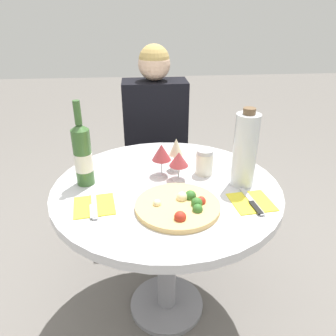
{
  "coord_description": "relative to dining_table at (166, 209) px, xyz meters",
  "views": [
    {
      "loc": [
        -0.11,
        -1.18,
        1.38
      ],
      "look_at": [
        0.0,
        -0.04,
        0.81
      ],
      "focal_mm": 35.0,
      "sensor_mm": 36.0,
      "label": 1
    }
  ],
  "objects": [
    {
      "name": "seated_diner",
      "position": [
        -0.0,
        0.69,
        -0.06
      ],
      "size": [
        0.39,
        0.44,
        1.19
      ],
      "rotation": [
        0.0,
        0.0,
        3.14
      ],
      "color": "black",
      "rests_on": "ground_plane"
    },
    {
      "name": "chair_behind_diner",
      "position": [
        -0.0,
        0.83,
        -0.16
      ],
      "size": [
        0.39,
        0.39,
        0.89
      ],
      "rotation": [
        0.0,
        0.0,
        3.14
      ],
      "color": "slate",
      "rests_on": "ground_plane"
    },
    {
      "name": "pizza_large",
      "position": [
        0.03,
        -0.18,
        0.13
      ],
      "size": [
        0.31,
        0.31,
        0.05
      ],
      "color": "#DBB26B",
      "rests_on": "dining_table"
    },
    {
      "name": "place_setting_left",
      "position": [
        -0.28,
        -0.14,
        0.12
      ],
      "size": [
        0.17,
        0.19,
        0.01
      ],
      "color": "yellow",
      "rests_on": "dining_table"
    },
    {
      "name": "wine_glass_front_right",
      "position": [
        0.06,
        0.05,
        0.21
      ],
      "size": [
        0.08,
        0.08,
        0.13
      ],
      "color": "silver",
      "rests_on": "dining_table"
    },
    {
      "name": "dining_table",
      "position": [
        0.0,
        0.0,
        0.0
      ],
      "size": [
        0.94,
        0.94,
        0.71
      ],
      "color": "gray",
      "rests_on": "ground_plane"
    },
    {
      "name": "tall_carafe",
      "position": [
        0.31,
        -0.02,
        0.27
      ],
      "size": [
        0.1,
        0.1,
        0.33
      ],
      "color": "silver",
      "rests_on": "dining_table"
    },
    {
      "name": "wine_bottle",
      "position": [
        -0.33,
        0.05,
        0.25
      ],
      "size": [
        0.07,
        0.07,
        0.35
      ],
      "color": "#38602D",
      "rests_on": "dining_table"
    },
    {
      "name": "wine_glass_back_right",
      "position": [
        0.06,
        0.14,
        0.22
      ],
      "size": [
        0.06,
        0.06,
        0.15
      ],
      "color": "silver",
      "rests_on": "dining_table"
    },
    {
      "name": "ground_plane",
      "position": [
        0.0,
        0.0,
        -0.59
      ],
      "size": [
        12.0,
        12.0,
        0.0
      ],
      "primitive_type": "plane",
      "color": "slate",
      "rests_on": "ground"
    },
    {
      "name": "sugar_shaker",
      "position": [
        0.18,
        0.09,
        0.17
      ],
      "size": [
        0.08,
        0.08,
        0.11
      ],
      "color": "silver",
      "rests_on": "dining_table"
    },
    {
      "name": "place_setting_right",
      "position": [
        0.31,
        -0.17,
        0.12
      ],
      "size": [
        0.17,
        0.19,
        0.01
      ],
      "color": "yellow",
      "rests_on": "dining_table"
    },
    {
      "name": "wine_glass_center",
      "position": [
        -0.01,
        0.09,
        0.22
      ],
      "size": [
        0.08,
        0.08,
        0.14
      ],
      "color": "silver",
      "rests_on": "dining_table"
    }
  ]
}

